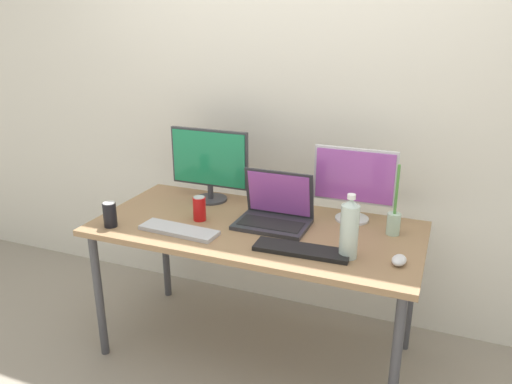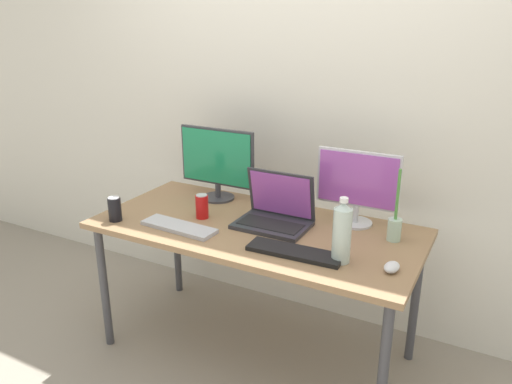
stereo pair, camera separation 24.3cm
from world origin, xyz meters
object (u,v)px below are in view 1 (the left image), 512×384
object	(u,v)px
mouse_by_keyboard	(399,260)
soda_can_near_keyboard	(110,215)
keyboard_main	(179,230)
laptop_silver	(275,212)
keyboard_aux	(302,250)
water_bottle	(349,229)
monitor_left	(209,163)
bamboo_vase	(394,221)
work_desk	(256,237)
soda_can_by_laptop	(199,209)
monitor_center	(354,181)

from	to	relation	value
mouse_by_keyboard	soda_can_near_keyboard	xyz separation A→B (m)	(-1.38, -0.12, 0.04)
keyboard_main	laptop_silver	bearing A→B (deg)	37.85
keyboard_aux	water_bottle	size ratio (longest dim) A/B	1.48
monitor_left	mouse_by_keyboard	distance (m)	1.18
mouse_by_keyboard	keyboard_aux	bearing A→B (deg)	-168.31
laptop_silver	soda_can_near_keyboard	size ratio (longest dim) A/B	2.85
monitor_left	water_bottle	distance (m)	0.97
laptop_silver	soda_can_near_keyboard	distance (m)	0.82
laptop_silver	keyboard_main	distance (m)	0.48
monitor_left	soda_can_near_keyboard	distance (m)	0.62
keyboard_main	water_bottle	distance (m)	0.83
bamboo_vase	keyboard_main	bearing A→B (deg)	-159.42
work_desk	water_bottle	distance (m)	0.56
soda_can_by_laptop	bamboo_vase	distance (m)	0.96
work_desk	keyboard_main	world-z (taller)	keyboard_main
keyboard_main	keyboard_aux	xyz separation A→B (m)	(0.62, 0.01, 0.00)
keyboard_main	mouse_by_keyboard	distance (m)	1.03
work_desk	soda_can_by_laptop	world-z (taller)	soda_can_by_laptop
mouse_by_keyboard	water_bottle	bearing A→B (deg)	-170.54
work_desk	bamboo_vase	bearing A→B (deg)	13.39
soda_can_near_keyboard	bamboo_vase	world-z (taller)	bamboo_vase
water_bottle	soda_can_by_laptop	distance (m)	0.81
monitor_left	keyboard_main	bearing A→B (deg)	-82.60
monitor_left	bamboo_vase	size ratio (longest dim) A/B	1.33
keyboard_aux	mouse_by_keyboard	bearing A→B (deg)	3.63
keyboard_main	soda_can_by_laptop	bearing A→B (deg)	86.18
monitor_left	keyboard_main	size ratio (longest dim) A/B	1.16
monitor_center	water_bottle	distance (m)	0.44
soda_can_by_laptop	laptop_silver	bearing A→B (deg)	14.77
work_desk	monitor_center	bearing A→B (deg)	30.95
laptop_silver	soda_can_by_laptop	distance (m)	0.39
work_desk	soda_can_near_keyboard	xyz separation A→B (m)	(-0.67, -0.27, 0.12)
work_desk	mouse_by_keyboard	distance (m)	0.73
mouse_by_keyboard	bamboo_vase	size ratio (longest dim) A/B	0.27
water_bottle	monitor_center	bearing A→B (deg)	99.16
work_desk	laptop_silver	world-z (taller)	laptop_silver
mouse_by_keyboard	soda_can_near_keyboard	distance (m)	1.39
monitor_left	keyboard_main	xyz separation A→B (m)	(0.06, -0.46, -0.21)
monitor_center	bamboo_vase	size ratio (longest dim) A/B	1.19
laptop_silver	water_bottle	distance (m)	0.49
monitor_center	mouse_by_keyboard	xyz separation A→B (m)	(0.28, -0.41, -0.19)
mouse_by_keyboard	water_bottle	distance (m)	0.24
keyboard_aux	laptop_silver	bearing A→B (deg)	128.18
bamboo_vase	keyboard_aux	bearing A→B (deg)	-134.95
laptop_silver	keyboard_aux	xyz separation A→B (m)	(0.22, -0.26, -0.05)
monitor_center	keyboard_main	distance (m)	0.90
monitor_center	soda_can_by_laptop	distance (m)	0.80
keyboard_aux	bamboo_vase	xyz separation A→B (m)	(0.35, 0.35, 0.06)
work_desk	soda_can_by_laptop	distance (m)	0.32
soda_can_near_keyboard	keyboard_aux	bearing A→B (deg)	4.57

